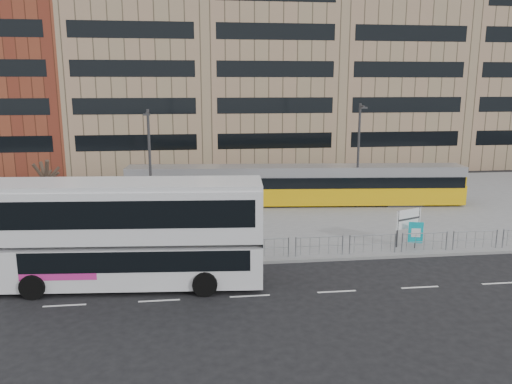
{
  "coord_description": "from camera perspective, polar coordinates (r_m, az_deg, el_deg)",
  "views": [
    {
      "loc": [
        -4.28,
        -24.71,
        9.26
      ],
      "look_at": [
        -0.49,
        6.0,
        2.59
      ],
      "focal_mm": 35.0,
      "sensor_mm": 36.0,
      "label": 1
    }
  ],
  "objects": [
    {
      "name": "ad_panel",
      "position": [
        29.73,
        17.78,
        -4.48
      ],
      "size": [
        0.81,
        0.25,
        1.53
      ],
      "rotation": [
        0.0,
        0.0,
        -0.23
      ],
      "color": "#2D2D30",
      "rests_on": "plaza"
    },
    {
      "name": "pedestrian",
      "position": [
        27.9,
        -16.91,
        -5.49
      ],
      "size": [
        0.51,
        0.71,
        1.81
      ],
      "primitive_type": "imported",
      "rotation": [
        0.0,
        0.0,
        1.7
      ],
      "color": "black",
      "rests_on": "plaza"
    },
    {
      "name": "ground",
      "position": [
        26.73,
        2.64,
        -8.12
      ],
      "size": [
        120.0,
        120.0,
        0.0
      ],
      "primitive_type": "plane",
      "color": "black",
      "rests_on": "ground"
    },
    {
      "name": "bare_tree",
      "position": [
        30.96,
        -23.07,
        3.69
      ],
      "size": [
        4.22,
        4.22,
        7.01
      ],
      "color": "black",
      "rests_on": "plaza"
    },
    {
      "name": "building_row",
      "position": [
        59.38,
        -1.45,
        15.69
      ],
      "size": [
        70.4,
        18.4,
        31.2
      ],
      "color": "brown",
      "rests_on": "ground"
    },
    {
      "name": "traffic_light_west",
      "position": [
        26.68,
        -11.87,
        -3.62
      ],
      "size": [
        0.17,
        0.2,
        3.1
      ],
      "rotation": [
        0.0,
        0.0,
        -0.02
      ],
      "color": "#2D2D30",
      "rests_on": "plaza"
    },
    {
      "name": "lamp_post_west",
      "position": [
        33.73,
        -12.04,
        3.44
      ],
      "size": [
        0.45,
        1.04,
        7.56
      ],
      "color": "#2D2D30",
      "rests_on": "plaza"
    },
    {
      "name": "pedestrian_barrier",
      "position": [
        27.27,
        6.65,
        -5.6
      ],
      "size": [
        32.07,
        0.07,
        1.1
      ],
      "color": "#93959B",
      "rests_on": "plaza"
    },
    {
      "name": "station_sign",
      "position": [
        30.02,
        17.03,
        -3.12
      ],
      "size": [
        1.74,
        0.78,
        2.13
      ],
      "rotation": [
        0.0,
        0.0,
        0.4
      ],
      "color": "#2D2D30",
      "rests_on": "plaza"
    },
    {
      "name": "tram",
      "position": [
        38.58,
        4.56,
        0.78
      ],
      "size": [
        25.89,
        4.82,
        3.04
      ],
      "rotation": [
        0.0,
        0.0,
        -0.09
      ],
      "color": "#E2AB0C",
      "rests_on": "plaza"
    },
    {
      "name": "plaza",
      "position": [
        38.08,
        -0.38,
        -1.8
      ],
      "size": [
        64.0,
        24.0,
        0.15
      ],
      "primitive_type": "cube",
      "color": "slate",
      "rests_on": "ground"
    },
    {
      "name": "lamp_post_east",
      "position": [
        37.99,
        11.64,
        4.59
      ],
      "size": [
        0.45,
        1.04,
        7.79
      ],
      "color": "#2D2D30",
      "rests_on": "plaza"
    },
    {
      "name": "kerb",
      "position": [
        26.75,
        2.62,
        -7.93
      ],
      "size": [
        64.0,
        0.25,
        0.17
      ],
      "primitive_type": "cube",
      "color": "gray",
      "rests_on": "ground"
    },
    {
      "name": "road_markings",
      "position": [
        23.29,
        6.79,
        -11.35
      ],
      "size": [
        62.0,
        0.12,
        0.01
      ],
      "primitive_type": "cube",
      "color": "white",
      "rests_on": "ground"
    },
    {
      "name": "double_decker_bus",
      "position": [
        23.86,
        -14.48,
        -4.24
      ],
      "size": [
        12.61,
        3.91,
        4.97
      ],
      "rotation": [
        0.0,
        0.0,
        -0.08
      ],
      "color": "silver",
      "rests_on": "ground"
    }
  ]
}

